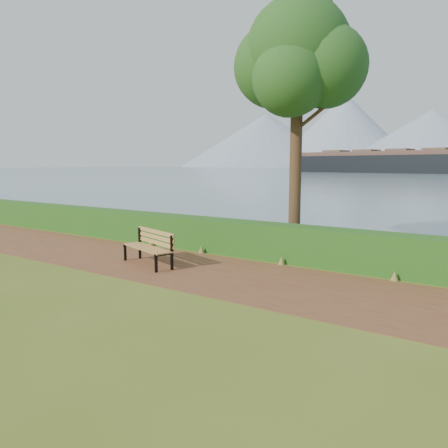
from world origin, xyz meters
The scene contains 6 objects.
ground centered at (0.00, 0.00, 0.00)m, with size 140.00×140.00×0.00m, color #4C5D1A.
path centered at (0.00, 0.30, 0.01)m, with size 40.00×3.40×0.01m, color brown.
hedge centered at (0.00, 2.60, 0.50)m, with size 32.00×0.85×1.00m, color #1F4E16.
bench centered at (-1.30, 0.08, 0.54)m, with size 1.94×1.07×0.93m.
tree centered at (1.01, 4.00, 5.79)m, with size 4.05×3.38×7.79m.
cargo_ship centered at (-19.94, 132.50, 3.42)m, with size 76.60×23.64×22.97m.
Camera 1 is at (6.79, -8.25, 2.67)m, focal length 35.00 mm.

